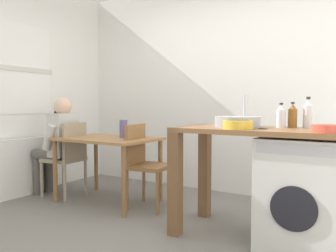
{
  "coord_description": "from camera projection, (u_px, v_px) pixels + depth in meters",
  "views": [
    {
      "loc": [
        1.63,
        -2.28,
        1.1
      ],
      "look_at": [
        -0.05,
        0.45,
        0.91
      ],
      "focal_mm": 36.04,
      "sensor_mm": 36.0,
      "label": 1
    }
  ],
  "objects": [
    {
      "name": "ground_plane",
      "position": [
        145.0,
        236.0,
        2.86
      ],
      "size": [
        5.46,
        5.46,
        0.0
      ],
      "primitive_type": "plane",
      "color": "slate"
    },
    {
      "name": "wall_back",
      "position": [
        225.0,
        86.0,
        4.26
      ],
      "size": [
        4.6,
        0.1,
        2.7
      ],
      "primitive_type": "cube",
      "color": "white",
      "rests_on": "ground_plane"
    },
    {
      "name": "radiator",
      "position": [
        25.0,
        167.0,
        4.15
      ],
      "size": [
        0.1,
        0.8,
        0.7
      ],
      "primitive_type": "cube",
      "color": "white",
      "rests_on": "ground_plane"
    },
    {
      "name": "dining_table",
      "position": [
        108.0,
        146.0,
        3.83
      ],
      "size": [
        1.1,
        0.76,
        0.74
      ],
      "color": "#9E7042",
      "rests_on": "ground_plane"
    },
    {
      "name": "chair_person_seat",
      "position": [
        68.0,
        155.0,
        4.05
      ],
      "size": [
        0.44,
        0.44,
        0.9
      ],
      "rotation": [
        0.0,
        0.0,
        1.66
      ],
      "color": "gray",
      "rests_on": "ground_plane"
    },
    {
      "name": "chair_opposite",
      "position": [
        144.0,
        161.0,
        3.63
      ],
      "size": [
        0.44,
        0.44,
        0.9
      ],
      "rotation": [
        0.0,
        0.0,
        -1.46
      ],
      "color": "olive",
      "rests_on": "ground_plane"
    },
    {
      "name": "seated_person",
      "position": [
        58.0,
        141.0,
        4.11
      ],
      "size": [
        0.52,
        0.53,
        1.2
      ],
      "rotation": [
        0.0,
        0.0,
        1.66
      ],
      "color": "#595651",
      "rests_on": "ground_plane"
    },
    {
      "name": "kitchen_counter",
      "position": [
        243.0,
        146.0,
        2.82
      ],
      "size": [
        1.5,
        0.68,
        0.92
      ],
      "color": "brown",
      "rests_on": "ground_plane"
    },
    {
      "name": "washing_machine",
      "position": [
        302.0,
        193.0,
        2.59
      ],
      "size": [
        0.6,
        0.61,
        0.86
      ],
      "color": "silver",
      "rests_on": "ground_plane"
    },
    {
      "name": "sink_basin",
      "position": [
        237.0,
        122.0,
        2.84
      ],
      "size": [
        0.38,
        0.38,
        0.09
      ],
      "primitive_type": "cylinder",
      "color": "#9EA0A5",
      "rests_on": "kitchen_counter"
    },
    {
      "name": "tap",
      "position": [
        245.0,
        110.0,
        2.98
      ],
      "size": [
        0.02,
        0.02,
        0.28
      ],
      "primitive_type": "cylinder",
      "color": "#B2B2B7",
      "rests_on": "kitchen_counter"
    },
    {
      "name": "bottle_tall_green",
      "position": [
        281.0,
        116.0,
        2.77
      ],
      "size": [
        0.07,
        0.07,
        0.21
      ],
      "color": "silver",
      "rests_on": "kitchen_counter"
    },
    {
      "name": "bottle_squat_brown",
      "position": [
        293.0,
        116.0,
        2.77
      ],
      "size": [
        0.07,
        0.07,
        0.21
      ],
      "color": "brown",
      "rests_on": "kitchen_counter"
    },
    {
      "name": "bottle_clear_small",
      "position": [
        308.0,
        114.0,
        2.74
      ],
      "size": [
        0.08,
        0.08,
        0.25
      ],
      "color": "silver",
      "rests_on": "kitchen_counter"
    },
    {
      "name": "mixing_bowl",
      "position": [
        238.0,
        124.0,
        2.63
      ],
      "size": [
        0.23,
        0.23,
        0.06
      ],
      "color": "gold",
      "rests_on": "kitchen_counter"
    },
    {
      "name": "colander",
      "position": [
        327.0,
        128.0,
        2.28
      ],
      "size": [
        0.2,
        0.2,
        0.06
      ],
      "color": "#D84C38",
      "rests_on": "kitchen_counter"
    },
    {
      "name": "vase",
      "position": [
        124.0,
        129.0,
        3.83
      ],
      "size": [
        0.09,
        0.09,
        0.2
      ],
      "primitive_type": "cylinder",
      "color": "slate",
      "rests_on": "dining_table"
    },
    {
      "name": "scissors",
      "position": [
        259.0,
        128.0,
        2.64
      ],
      "size": [
        0.15,
        0.06,
        0.01
      ],
      "color": "#B2B2B7",
      "rests_on": "kitchen_counter"
    }
  ]
}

